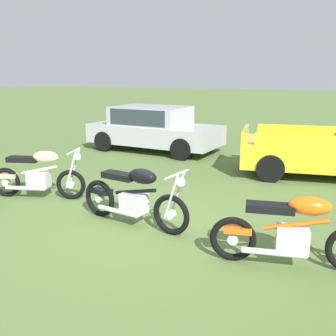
% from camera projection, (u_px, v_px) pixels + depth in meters
% --- Properties ---
extents(ground_plane, '(120.00, 120.00, 0.00)m').
position_uv_depth(ground_plane, '(137.00, 225.00, 6.34)').
color(ground_plane, '#567038').
extents(motorcycle_cream, '(1.90, 0.94, 1.02)m').
position_uv_depth(motorcycle_cream, '(39.00, 174.00, 7.62)').
color(motorcycle_cream, black).
rests_on(motorcycle_cream, ground).
extents(motorcycle_black, '(2.12, 0.64, 1.02)m').
position_uv_depth(motorcycle_black, '(134.00, 197.00, 6.23)').
color(motorcycle_black, black).
rests_on(motorcycle_black, ground).
extents(motorcycle_orange, '(2.03, 0.84, 1.02)m').
position_uv_depth(motorcycle_orange, '(293.00, 231.00, 4.86)').
color(motorcycle_orange, black).
rests_on(motorcycle_orange, ground).
extents(car_silver, '(4.29, 2.10, 1.43)m').
position_uv_depth(car_silver, '(153.00, 126.00, 12.40)').
color(car_silver, '#B2B5BA').
rests_on(car_silver, ground).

